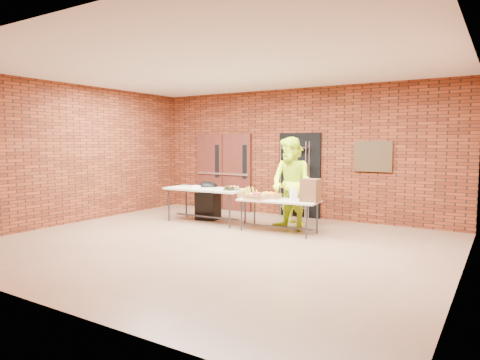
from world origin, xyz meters
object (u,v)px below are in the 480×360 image
Objects in this scene: volunteer_man at (291,184)px; table_left at (206,191)px; wire_rack at (294,180)px; volunteer_woman at (296,184)px; table_right at (279,202)px; covered_grill at (208,200)px; coffee_dispenser at (311,190)px.

table_left is at bearing -157.63° from volunteer_man.
wire_rack is 0.85m from volunteer_woman.
table_right is (0.48, -1.79, -0.32)m from wire_rack.
wire_rack is 2.03× the size of covered_grill.
table_left is 1.00× the size of volunteer_man.
table_right is (1.94, -0.10, -0.11)m from table_left.
wire_rack reaches higher than table_right.
covered_grill is at bearing -166.63° from volunteer_man.
table_right is 2.18m from covered_grill.
volunteer_man is (2.05, 0.27, 0.26)m from table_left.
coffee_dispenser is at bearing 151.64° from volunteer_woman.
table_right is at bearing -17.93° from covered_grill.
table_left is at bearing 171.50° from table_right.
table_right is 0.94× the size of volunteer_woman.
volunteer_woman reaches higher than table_right.
covered_grill is 2.30m from volunteer_man.
volunteer_woman is at bearing -66.49° from wire_rack.
wire_rack reaches higher than coffee_dispenser.
wire_rack reaches higher than volunteer_woman.
wire_rack is 4.15× the size of coffee_dispenser.
table_left is 1.15× the size of table_right.
volunteer_man is at bearing 129.56° from volunteer_woman.
volunteer_woman is at bearing 24.71° from table_left.
coffee_dispenser is 2.86m from covered_grill.
volunteer_man reaches higher than table_left.
coffee_dispenser reaches higher than covered_grill.
table_right is 0.53m from volunteer_man.
table_left is (-1.47, -1.69, -0.21)m from wire_rack.
wire_rack is 2.25m from table_left.
volunteer_man reaches higher than wire_rack.
coffee_dispenser is 0.49× the size of covered_grill.
wire_rack is 0.96× the size of table_left.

